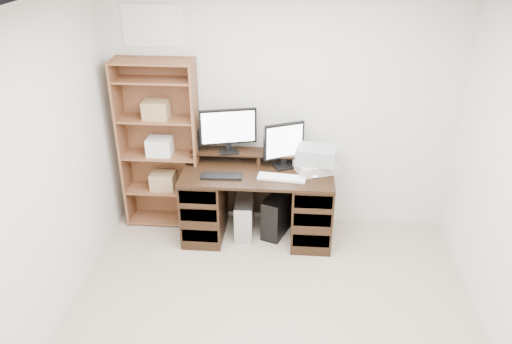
# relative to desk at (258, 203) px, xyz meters

# --- Properties ---
(room) EXTENTS (3.54, 4.04, 2.54)m
(room) POSITION_rel_desk_xyz_m (0.20, -1.64, 0.86)
(room) COLOR tan
(room) RESTS_ON ground
(desk) EXTENTS (1.50, 0.70, 0.75)m
(desk) POSITION_rel_desk_xyz_m (0.00, 0.00, 0.00)
(desk) COLOR black
(desk) RESTS_ON ground
(riser_shelf) EXTENTS (1.40, 0.22, 0.12)m
(riser_shelf) POSITION_rel_desk_xyz_m (0.00, 0.21, 0.45)
(riser_shelf) COLOR black
(riser_shelf) RESTS_ON desk
(monitor_wide) EXTENTS (0.56, 0.20, 0.45)m
(monitor_wide) POSITION_rel_desk_xyz_m (-0.31, 0.19, 0.73)
(monitor_wide) COLOR black
(monitor_wide) RESTS_ON riser_shelf
(monitor_small) EXTENTS (0.40, 0.24, 0.46)m
(monitor_small) POSITION_rel_desk_xyz_m (0.25, 0.13, 0.61)
(monitor_small) COLOR black
(monitor_small) RESTS_ON desk
(speaker) EXTENTS (0.09, 0.09, 0.21)m
(speaker) POSITION_rel_desk_xyz_m (-0.65, 0.23, 0.59)
(speaker) COLOR black
(speaker) RESTS_ON riser_shelf
(keyboard_black) EXTENTS (0.41, 0.15, 0.02)m
(keyboard_black) POSITION_rel_desk_xyz_m (-0.34, -0.15, 0.37)
(keyboard_black) COLOR black
(keyboard_black) RESTS_ON desk
(keyboard_white) EXTENTS (0.47, 0.19, 0.02)m
(keyboard_white) POSITION_rel_desk_xyz_m (0.24, -0.14, 0.37)
(keyboard_white) COLOR white
(keyboard_white) RESTS_ON desk
(mouse) EXTENTS (0.09, 0.07, 0.03)m
(mouse) POSITION_rel_desk_xyz_m (0.55, -0.10, 0.38)
(mouse) COLOR white
(mouse) RESTS_ON desk
(printer) EXTENTS (0.45, 0.40, 0.09)m
(printer) POSITION_rel_desk_xyz_m (0.57, 0.05, 0.41)
(printer) COLOR #B9B0A1
(printer) RESTS_ON desk
(basket) EXTENTS (0.41, 0.32, 0.16)m
(basket) POSITION_rel_desk_xyz_m (0.57, 0.05, 0.54)
(basket) COLOR #9BA2A6
(basket) RESTS_ON printer
(tower_silver) EXTENTS (0.19, 0.41, 0.40)m
(tower_silver) POSITION_rel_desk_xyz_m (-0.14, 0.01, -0.19)
(tower_silver) COLOR #B7BABE
(tower_silver) RESTS_ON ground
(tower_black) EXTENTS (0.33, 0.48, 0.44)m
(tower_black) POSITION_rel_desk_xyz_m (0.20, 0.06, -0.17)
(tower_black) COLOR black
(tower_black) RESTS_ON ground
(bookshelf) EXTENTS (0.80, 0.30, 1.80)m
(bookshelf) POSITION_rel_desk_xyz_m (-1.02, 0.21, 0.53)
(bookshelf) COLOR brown
(bookshelf) RESTS_ON ground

